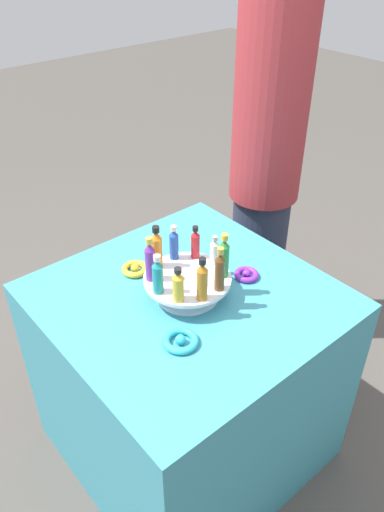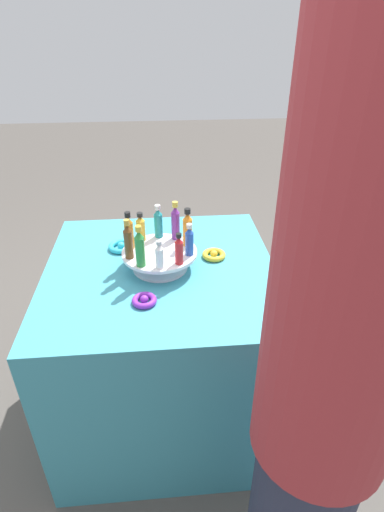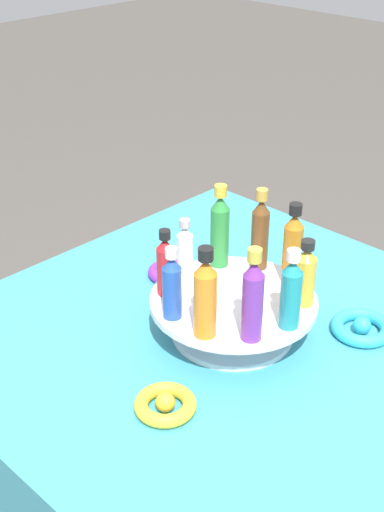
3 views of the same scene
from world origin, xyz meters
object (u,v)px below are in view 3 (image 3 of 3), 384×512
(bottle_teal, at_px, (291,292))
(bottle_orange, at_px, (205,296))
(ribbon_bow_gold, at_px, (165,404))
(bottle_clear, at_px, (184,249))
(bottle_red, at_px, (165,265))
(bottle_brown, at_px, (260,232))
(bottle_gold, at_px, (305,275))
(display_stand, at_px, (233,312))
(ribbon_bow_teal, at_px, (362,327))
(bottle_purple, at_px, (253,298))
(bottle_green, at_px, (220,229))
(ribbon_bow_purple, at_px, (170,272))
(bottle_blue, at_px, (172,286))
(bottle_amber, at_px, (293,247))

(bottle_teal, bearing_deg, bottle_orange, 54.76)
(bottle_orange, distance_m, ribbon_bow_gold, 0.17)
(bottle_teal, bearing_deg, ribbon_bow_gold, 75.26)
(bottle_clear, bearing_deg, bottle_red, 108.76)
(bottle_brown, xyz_separation_m, ribbon_bow_gold, (-0.09, 0.32, -0.13))
(bottle_gold, height_order, bottle_clear, bottle_gold)
(display_stand, relative_size, ribbon_bow_teal, 2.66)
(bottle_brown, distance_m, bottle_purple, 0.22)
(bottle_green, xyz_separation_m, ribbon_bow_purple, (0.12, 0.01, -0.13))
(ribbon_bow_purple, relative_size, ribbon_bow_teal, 0.80)
(bottle_purple, bearing_deg, ribbon_bow_gold, 76.42)
(bottle_clear, height_order, bottle_red, bottle_red)
(display_stand, relative_size, bottle_red, 2.37)
(bottle_red, height_order, bottle_purple, bottle_purple)
(bottle_brown, height_order, ribbon_bow_teal, bottle_brown)
(display_stand, height_order, bottle_blue, bottle_blue)
(bottle_blue, relative_size, bottle_orange, 0.82)
(bottle_amber, height_order, ribbon_bow_gold, bottle_amber)
(bottle_red, relative_size, ribbon_bow_teal, 1.12)
(bottle_red, relative_size, bottle_orange, 0.79)
(display_stand, bearing_deg, bottle_orange, 108.76)
(bottle_amber, bearing_deg, bottle_blue, 72.76)
(ribbon_bow_gold, distance_m, ribbon_bow_teal, 0.38)
(display_stand, height_order, ribbon_bow_purple, display_stand)
(display_stand, xyz_separation_m, bottle_green, (0.09, -0.07, 0.10))
(bottle_clear, bearing_deg, ribbon_bow_purple, -30.43)
(ribbon_bow_gold, xyz_separation_m, ribbon_bow_teal, (-0.10, -0.37, 0.00))
(bottle_green, bearing_deg, ribbon_bow_purple, 4.17)
(bottle_gold, height_order, ribbon_bow_teal, bottle_gold)
(bottle_orange, bearing_deg, ribbon_bow_teal, -114.32)
(ribbon_bow_gold, bearing_deg, bottle_clear, -51.03)
(bottle_green, height_order, ribbon_bow_teal, bottle_green)
(bottle_clear, height_order, bottle_blue, bottle_blue)
(bottle_brown, bearing_deg, bottle_blue, 90.76)
(display_stand, xyz_separation_m, bottle_brown, (0.04, -0.11, 0.10))
(display_stand, relative_size, bottle_amber, 1.91)
(bottle_teal, bearing_deg, bottle_clear, 0.76)
(ribbon_bow_purple, height_order, ribbon_bow_gold, ribbon_bow_gold)
(bottle_purple, bearing_deg, bottle_red, 0.76)
(bottle_purple, bearing_deg, display_stand, -35.24)
(bottle_gold, distance_m, ribbon_bow_teal, 0.16)
(display_stand, bearing_deg, bottle_red, 36.76)
(bottle_blue, bearing_deg, display_stand, -107.24)
(bottle_purple, bearing_deg, ribbon_bow_teal, -105.83)
(bottle_amber, bearing_deg, bottle_purple, 108.76)
(bottle_amber, height_order, bottle_orange, bottle_orange)
(bottle_brown, bearing_deg, ribbon_bow_gold, 106.32)
(bottle_gold, relative_size, bottle_brown, 0.77)
(bottle_green, relative_size, ribbon_bow_teal, 1.46)
(ribbon_bow_purple, bearing_deg, ribbon_bow_teal, -164.94)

